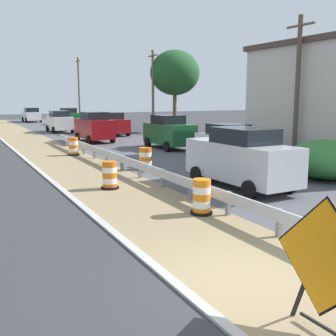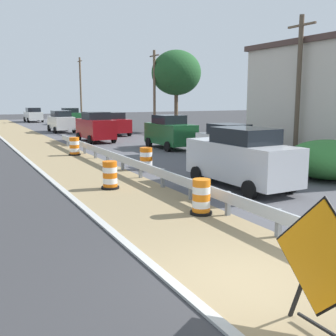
# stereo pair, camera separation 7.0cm
# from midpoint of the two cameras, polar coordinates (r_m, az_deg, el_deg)

# --- Properties ---
(ground_plane) EXTENTS (160.00, 160.00, 0.00)m
(ground_plane) POSITION_cam_midpoint_polar(r_m,az_deg,el_deg) (8.02, 11.12, -15.10)
(ground_plane) COLOR #333335
(median_dirt_strip) EXTENTS (3.54, 120.00, 0.01)m
(median_dirt_strip) POSITION_cam_midpoint_polar(r_m,az_deg,el_deg) (8.36, 14.29, -14.14)
(median_dirt_strip) COLOR #8E7A56
(median_dirt_strip) RESTS_ON ground
(curb_near_edge) EXTENTS (0.20, 120.00, 0.11)m
(curb_near_edge) POSITION_cam_midpoint_polar(r_m,az_deg,el_deg) (7.34, 2.77, -17.32)
(curb_near_edge) COLOR #ADADA8
(curb_near_edge) RESTS_ON ground
(guardrail_median) EXTENTS (0.18, 43.89, 0.71)m
(guardrail_median) POSITION_cam_midpoint_polar(r_m,az_deg,el_deg) (10.33, 14.62, -6.46)
(guardrail_median) COLOR #ADB2B7
(guardrail_median) RESTS_ON ground
(warning_sign_diamond) EXTENTS (0.09, 1.78, 2.03)m
(warning_sign_diamond) POSITION_cam_midpoint_polar(r_m,az_deg,el_deg) (6.30, 20.24, -12.06)
(warning_sign_diamond) COLOR black
(warning_sign_diamond) RESTS_ON ground
(traffic_barrel_nearest) EXTENTS (0.65, 0.65, 1.03)m
(traffic_barrel_nearest) POSITION_cam_midpoint_polar(r_m,az_deg,el_deg) (11.98, 4.48, -4.19)
(traffic_barrel_nearest) COLOR orange
(traffic_barrel_nearest) RESTS_ON ground
(traffic_barrel_close) EXTENTS (0.66, 0.66, 1.02)m
(traffic_barrel_close) POSITION_cam_midpoint_polar(r_m,az_deg,el_deg) (15.37, -8.14, -1.16)
(traffic_barrel_close) COLOR orange
(traffic_barrel_close) RESTS_ON ground
(traffic_barrel_mid) EXTENTS (0.72, 0.72, 1.03)m
(traffic_barrel_mid) POSITION_cam_midpoint_polar(r_m,az_deg,el_deg) (19.33, -3.22, 1.17)
(traffic_barrel_mid) COLOR orange
(traffic_barrel_mid) RESTS_ON ground
(traffic_barrel_far) EXTENTS (0.69, 0.69, 1.04)m
(traffic_barrel_far) POSITION_cam_midpoint_polar(r_m,az_deg,el_deg) (24.61, -12.95, 2.80)
(traffic_barrel_far) COLOR orange
(traffic_barrel_far) RESTS_ON ground
(car_lead_near_lane) EXTENTS (1.96, 4.18, 2.05)m
(car_lead_near_lane) POSITION_cam_midpoint_polar(r_m,az_deg,el_deg) (41.20, -14.76, 6.21)
(car_lead_near_lane) COLOR silver
(car_lead_near_lane) RESTS_ON ground
(car_trailing_near_lane) EXTENTS (2.12, 4.12, 2.00)m
(car_trailing_near_lane) POSITION_cam_midpoint_polar(r_m,az_deg,el_deg) (52.78, -13.53, 6.95)
(car_trailing_near_lane) COLOR #195128
(car_trailing_near_lane) RESTS_ON ground
(car_lead_far_lane) EXTENTS (2.05, 4.69, 1.92)m
(car_lead_far_lane) POSITION_cam_midpoint_polar(r_m,az_deg,el_deg) (59.06, -18.32, 6.96)
(car_lead_far_lane) COLOR silver
(car_lead_far_lane) RESTS_ON ground
(car_mid_far_lane) EXTENTS (2.13, 4.12, 2.18)m
(car_mid_far_lane) POSITION_cam_midpoint_polar(r_m,az_deg,el_deg) (27.16, 0.07, 4.99)
(car_mid_far_lane) COLOR #195128
(car_mid_far_lane) RESTS_ON ground
(car_trailing_far_lane) EXTENTS (2.14, 4.86, 2.24)m
(car_trailing_far_lane) POSITION_cam_midpoint_polar(r_m,az_deg,el_deg) (15.54, 9.91, 1.38)
(car_trailing_far_lane) COLOR silver
(car_trailing_far_lane) RESTS_ON ground
(car_distant_a) EXTENTS (2.04, 4.07, 1.96)m
(car_distant_a) POSITION_cam_midpoint_polar(r_m,az_deg,el_deg) (21.83, 8.34, 3.44)
(car_distant_a) COLOR silver
(car_distant_a) RESTS_ON ground
(car_distant_b) EXTENTS (2.11, 4.22, 2.25)m
(car_distant_b) POSITION_cam_midpoint_polar(r_m,az_deg,el_deg) (31.62, -10.17, 5.57)
(car_distant_b) COLOR maroon
(car_distant_b) RESTS_ON ground
(car_distant_c) EXTENTS (2.03, 4.23, 2.01)m
(car_distant_c) POSITION_cam_midpoint_polar(r_m,az_deg,el_deg) (36.98, -7.72, 6.04)
(car_distant_c) COLOR maroon
(car_distant_c) RESTS_ON ground
(utility_pole_near) EXTENTS (0.24, 1.80, 7.33)m
(utility_pole_near) POSITION_cam_midpoint_polar(r_m,az_deg,el_deg) (22.27, 17.27, 10.54)
(utility_pole_near) COLOR brown
(utility_pole_near) RESTS_ON ground
(utility_pole_mid) EXTENTS (0.24, 1.80, 7.55)m
(utility_pole_mid) POSITION_cam_midpoint_polar(r_m,az_deg,el_deg) (39.04, -2.13, 10.62)
(utility_pole_mid) COLOR brown
(utility_pole_mid) RESTS_ON ground
(utility_pole_far) EXTENTS (0.24, 1.80, 8.50)m
(utility_pole_far) POSITION_cam_midpoint_polar(r_m,az_deg,el_deg) (57.69, -12.19, 10.60)
(utility_pole_far) COLOR brown
(utility_pole_far) RESTS_ON ground
(bush_roadside) EXTENTS (3.43, 3.43, 1.61)m
(bush_roadside) POSITION_cam_midpoint_polar(r_m,az_deg,el_deg) (18.31, 21.02, 1.13)
(bush_roadside) COLOR #337533
(bush_roadside) RESTS_ON ground
(tree_roadside) EXTENTS (4.68, 4.68, 7.70)m
(tree_roadside) POSITION_cam_midpoint_polar(r_m,az_deg,el_deg) (40.11, 0.89, 12.95)
(tree_roadside) COLOR brown
(tree_roadside) RESTS_ON ground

